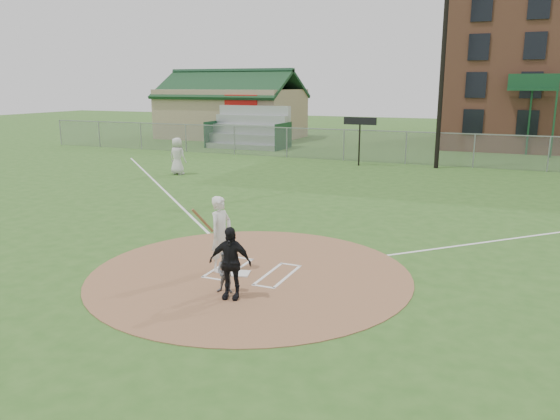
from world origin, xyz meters
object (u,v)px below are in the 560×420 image
at_px(umpire, 230,263).
at_px(ondeck_player, 177,156).
at_px(batter_at_plate, 221,234).
at_px(home_plate, 240,273).
at_px(catcher, 226,272).

distance_m(umpire, ondeck_player, 18.46).
bearing_deg(ondeck_player, batter_at_plate, 130.25).
height_order(ondeck_player, batter_at_plate, batter_at_plate).
bearing_deg(home_plate, ondeck_player, 128.79).
height_order(umpire, ondeck_player, ondeck_player).
bearing_deg(batter_at_plate, catcher, -56.87).
bearing_deg(home_plate, batter_at_plate, 172.42).
relative_size(catcher, ondeck_player, 0.50).
xyz_separation_m(ondeck_player, batter_at_plate, (10.01, -13.11, 0.02)).
distance_m(umpire, batter_at_plate, 1.98).
xyz_separation_m(catcher, umpire, (0.25, -0.25, 0.35)).
bearing_deg(umpire, home_plate, 98.76).
distance_m(home_plate, umpire, 1.83).
relative_size(catcher, umpire, 0.59).
xyz_separation_m(home_plate, umpire, (0.54, -1.53, 0.84)).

